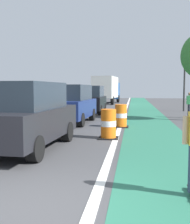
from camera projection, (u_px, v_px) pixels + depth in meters
The scene contains 11 objects.
ground_plane at pixel (31, 210), 4.28m from camera, with size 100.00×100.00×0.00m, color #424244.
bike_lane_strip at pixel (149, 121), 15.81m from camera, with size 2.50×80.00×0.01m, color #286B51.
lane_divider_stripe at pixel (122, 121), 16.01m from camera, with size 0.20×80.00×0.01m, color silver.
parked_suv_nearest at pixel (28, 115), 8.56m from camera, with size 2.10×4.69×2.04m.
parked_suv_second at pixel (72, 104), 14.99m from camera, with size 2.08×4.68×2.04m.
parked_suv_third at pixel (91, 99), 20.85m from camera, with size 1.93×4.61×2.04m.
traffic_barrel_front at pixel (108, 124), 10.38m from camera, with size 0.73×0.73×1.09m.
traffic_barrel_mid at pixel (121, 116), 13.43m from camera, with size 0.73×0.73×1.09m.
delivery_truck_down_block at pixel (107, 88), 34.24m from camera, with size 2.85×7.75×3.23m.
traffic_light_corner at pixel (185, 68), 22.57m from camera, with size 0.41×0.32×5.10m.
pedestrian_crossing at pixel (189, 104), 17.58m from camera, with size 0.34×0.20×1.61m.
Camera 1 is at (1.52, -3.97, 1.85)m, focal length 45.18 mm.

